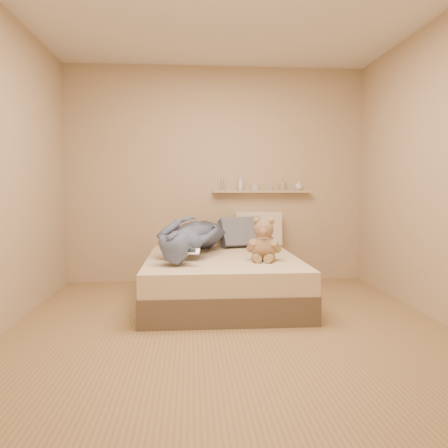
{
  "coord_description": "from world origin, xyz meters",
  "views": [
    {
      "loc": [
        -0.31,
        -3.44,
        1.13
      ],
      "look_at": [
        0.0,
        0.65,
        0.8
      ],
      "focal_mm": 35.0,
      "sensor_mm": 36.0,
      "label": 1
    }
  ],
  "objects": [
    {
      "name": "room",
      "position": [
        0.0,
        0.0,
        1.3
      ],
      "size": [
        3.8,
        3.8,
        3.8
      ],
      "color": "#94764C",
      "rests_on": "ground"
    },
    {
      "name": "bed",
      "position": [
        0.0,
        0.93,
        0.22
      ],
      "size": [
        1.5,
        1.9,
        0.45
      ],
      "color": "brown",
      "rests_on": "floor"
    },
    {
      "name": "game_console",
      "position": [
        -0.31,
        0.36,
        0.58
      ],
      "size": [
        0.16,
        0.09,
        0.05
      ],
      "color": "#B4B7BB",
      "rests_on": "bed"
    },
    {
      "name": "teddy_bear",
      "position": [
        0.37,
        0.62,
        0.62
      ],
      "size": [
        0.34,
        0.34,
        0.42
      ],
      "color": "#997454",
      "rests_on": "bed"
    },
    {
      "name": "dark_plush",
      "position": [
        -0.37,
        1.39,
        0.56
      ],
      "size": [
        0.16,
        0.16,
        0.25
      ],
      "color": "black",
      "rests_on": "bed"
    },
    {
      "name": "pillow_cream",
      "position": [
        0.5,
        1.76,
        0.65
      ],
      "size": [
        0.56,
        0.26,
        0.42
      ],
      "primitive_type": "cube",
      "rotation": [
        -0.14,
        0.0,
        -0.08
      ],
      "color": "beige",
      "rests_on": "bed"
    },
    {
      "name": "pillow_grey",
      "position": [
        0.28,
        1.62,
        0.62
      ],
      "size": [
        0.56,
        0.41,
        0.37
      ],
      "primitive_type": "cube",
      "rotation": [
        -0.43,
        0.0,
        0.32
      ],
      "color": "slate",
      "rests_on": "bed"
    },
    {
      "name": "person",
      "position": [
        -0.3,
        1.11,
        0.65
      ],
      "size": [
        0.99,
        1.78,
        0.4
      ],
      "primitive_type": "imported",
      "rotation": [
        0.0,
        0.0,
        2.9
      ],
      "color": "slate",
      "rests_on": "bed"
    },
    {
      "name": "wall_shelf",
      "position": [
        0.55,
        1.84,
        1.1
      ],
      "size": [
        1.2,
        0.12,
        0.03
      ],
      "primitive_type": "cube",
      "color": "tan",
      "rests_on": "wall_back"
    },
    {
      "name": "shelf_bottles",
      "position": [
        0.64,
        1.84,
        1.18
      ],
      "size": [
        1.01,
        0.11,
        0.18
      ],
      "color": "silver",
      "rests_on": "wall_shelf"
    }
  ]
}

